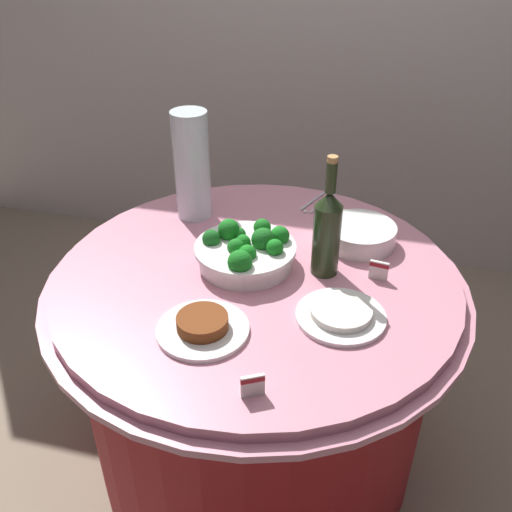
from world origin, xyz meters
The scene contains 11 objects.
ground_plane centered at (0.00, 0.00, 0.00)m, with size 6.00×6.00×0.00m, color gray.
buffet_table centered at (0.00, 0.00, 0.38)m, with size 1.16×1.16×0.74m.
broccoli_bowl centered at (-0.03, 0.03, 0.78)m, with size 0.28×0.28×0.11m.
plate_stack centered at (0.26, 0.22, 0.77)m, with size 0.21×0.21×0.06m.
wine_bottle centered at (0.18, 0.05, 0.87)m, with size 0.07×0.07×0.34m.
decorative_fruit_vase centered at (-0.27, 0.27, 0.89)m, with size 0.11×0.11×0.34m.
serving_tongs centered at (0.10, 0.44, 0.74)m, with size 0.10×0.17×0.01m.
food_plate_rice centered at (0.25, -0.15, 0.75)m, with size 0.22×0.22×0.03m.
food_plate_stir_fry centered at (-0.06, -0.27, 0.76)m, with size 0.22×0.22×0.04m.
label_placard_front centered at (0.10, -0.44, 0.77)m, with size 0.05×0.03×0.05m.
label_placard_mid centered at (0.32, 0.04, 0.77)m, with size 0.05×0.02×0.05m.
Camera 1 is at (0.31, -1.22, 1.60)m, focal length 39.12 mm.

